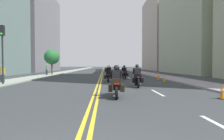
{
  "coord_description": "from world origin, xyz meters",
  "views": [
    {
      "loc": [
        0.45,
        -2.36,
        1.58
      ],
      "look_at": [
        1.32,
        18.71,
        1.02
      ],
      "focal_mm": 29.46,
      "sensor_mm": 36.0,
      "label": 1
    }
  ],
  "objects": [
    {
      "name": "motorcycle_0",
      "position": [
        1.03,
        6.66,
        0.66
      ],
      "size": [
        0.78,
        2.19,
        1.59
      ],
      "rotation": [
        0.0,
        0.0,
        -0.04
      ],
      "color": "black",
      "rests_on": "ground"
    },
    {
      "name": "traffic_cone_2",
      "position": [
        5.82,
        13.86,
        0.39
      ],
      "size": [
        0.33,
        0.33,
        0.79
      ],
      "color": "black",
      "rests_on": "ground"
    },
    {
      "name": "centreline_yellow_outer",
      "position": [
        0.12,
        48.0,
        0.0
      ],
      "size": [
        0.12,
        132.0,
        0.01
      ],
      "primitive_type": "cube",
      "color": "yellow",
      "rests_on": "ground"
    },
    {
      "name": "building_right_2",
      "position": [
        17.07,
        53.83,
        11.21
      ],
      "size": [
        6.26,
        18.84,
        22.41
      ],
      "color": "#A79B8D",
      "rests_on": "ground"
    },
    {
      "name": "sidewalk_right",
      "position": [
        8.31,
        48.0,
        0.06
      ],
      "size": [
        2.71,
        144.0,
        0.12
      ],
      "primitive_type": "cube",
      "color": "gray",
      "rests_on": "ground"
    },
    {
      "name": "motorcycle_3",
      "position": [
        2.75,
        18.71,
        0.65
      ],
      "size": [
        0.78,
        2.16,
        1.58
      ],
      "rotation": [
        0.0,
        0.0,
        0.06
      ],
      "color": "black",
      "rests_on": "ground"
    },
    {
      "name": "sidewalk_left",
      "position": [
        -8.31,
        48.0,
        0.06
      ],
      "size": [
        2.71,
        144.0,
        0.12
      ],
      "primitive_type": "cube",
      "color": "gray",
      "rests_on": "ground"
    },
    {
      "name": "traffic_light_near",
      "position": [
        -7.36,
        12.05,
        3.18
      ],
      "size": [
        0.28,
        0.38,
        4.62
      ],
      "color": "black",
      "rests_on": "ground"
    },
    {
      "name": "ground_plane",
      "position": [
        0.0,
        48.0,
        0.0
      ],
      "size": [
        264.0,
        264.0,
        0.0
      ],
      "primitive_type": "plane",
      "color": "#323639"
    },
    {
      "name": "pedestrian_1",
      "position": [
        -8.33,
        25.92,
        0.92
      ],
      "size": [
        0.25,
        0.49,
        1.79
      ],
      "rotation": [
        0.0,
        0.0,
        4.62
      ],
      "color": "#262A35",
      "rests_on": "ground"
    },
    {
      "name": "motorcycle_5",
      "position": [
        2.57,
        26.73,
        0.65
      ],
      "size": [
        0.77,
        2.24,
        1.59
      ],
      "rotation": [
        0.0,
        0.0,
        -0.02
      ],
      "color": "black",
      "rests_on": "ground"
    },
    {
      "name": "motorcycle_4",
      "position": [
        1.04,
        22.55,
        0.64
      ],
      "size": [
        0.78,
        2.21,
        1.59
      ],
      "rotation": [
        0.0,
        0.0,
        0.05
      ],
      "color": "black",
      "rests_on": "ground"
    },
    {
      "name": "pedestrian_0",
      "position": [
        -8.21,
        13.55,
        0.85
      ],
      "size": [
        0.34,
        0.51,
        1.64
      ],
      "rotation": [
        0.0,
        0.0,
        4.33
      ],
      "color": "#282E37",
      "rests_on": "ground"
    },
    {
      "name": "building_right_1",
      "position": [
        18.02,
        32.82,
        10.55
      ],
      "size": [
        8.16,
        20.16,
        21.11
      ],
      "color": "#9EA88D",
      "rests_on": "ground"
    },
    {
      "name": "street_tree_0",
      "position": [
        -7.98,
        27.49,
        2.89
      ],
      "size": [
        2.41,
        2.41,
        4.11
      ],
      "color": "#4B3723",
      "rests_on": "ground"
    },
    {
      "name": "traffic_cone_1",
      "position": [
        6.17,
        16.91,
        0.41
      ],
      "size": [
        0.38,
        0.38,
        0.83
      ],
      "color": "black",
      "rests_on": "ground"
    },
    {
      "name": "lane_dashes_white",
      "position": [
        3.48,
        29.0,
        0.0
      ],
      "size": [
        0.14,
        56.4,
        0.01
      ],
      "color": "silver",
      "rests_on": "ground"
    },
    {
      "name": "motorcycle_2",
      "position": [
        0.8,
        15.16,
        0.64
      ],
      "size": [
        0.76,
        2.08,
        1.59
      ],
      "rotation": [
        0.0,
        0.0,
        0.01
      ],
      "color": "black",
      "rests_on": "ground"
    },
    {
      "name": "centreline_yellow_inner",
      "position": [
        -0.12,
        48.0,
        0.0
      ],
      "size": [
        0.12,
        132.0,
        0.01
      ],
      "primitive_type": "cube",
      "color": "yellow",
      "rests_on": "ground"
    },
    {
      "name": "motorcycle_1",
      "position": [
        2.82,
        10.82,
        0.67
      ],
      "size": [
        0.78,
        2.26,
        1.65
      ],
      "rotation": [
        0.0,
        0.0,
        -0.06
      ],
      "color": "black",
      "rests_on": "ground"
    },
    {
      "name": "building_left_2",
      "position": [
        -17.25,
        47.28,
        10.56
      ],
      "size": [
        6.62,
        21.7,
        21.12
      ],
      "color": "slate",
      "rests_on": "ground"
    },
    {
      "name": "traffic_cone_0",
      "position": [
        5.94,
        5.93,
        0.33
      ],
      "size": [
        0.33,
        0.33,
        0.66
      ],
      "color": "black",
      "rests_on": "ground"
    }
  ]
}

